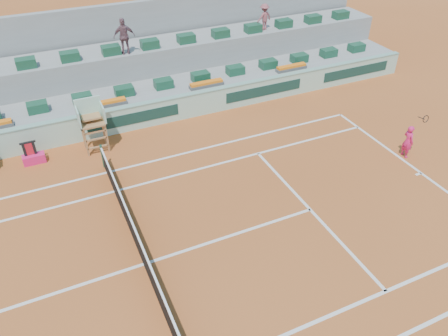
# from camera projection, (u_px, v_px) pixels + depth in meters

# --- Properties ---
(ground) EXTENTS (90.00, 90.00, 0.00)m
(ground) POSITION_uv_depth(u_px,v_px,m) (144.00, 264.00, 14.14)
(ground) COLOR #A14B1F
(ground) RESTS_ON ground
(seating_tier_lower) EXTENTS (36.00, 4.00, 1.20)m
(seating_tier_lower) POSITION_uv_depth(u_px,v_px,m) (82.00, 106.00, 21.66)
(seating_tier_lower) COLOR #959592
(seating_tier_lower) RESTS_ON ground
(seating_tier_upper) EXTENTS (36.00, 2.40, 2.60)m
(seating_tier_upper) POSITION_uv_depth(u_px,v_px,m) (74.00, 81.00, 22.42)
(seating_tier_upper) COLOR #959592
(seating_tier_upper) RESTS_ON ground
(stadium_back_wall) EXTENTS (36.00, 0.40, 4.40)m
(stadium_back_wall) POSITION_uv_depth(u_px,v_px,m) (66.00, 53.00, 23.07)
(stadium_back_wall) COLOR #959592
(stadium_back_wall) RESTS_ON ground
(player_bag) EXTENTS (0.91, 0.40, 0.40)m
(player_bag) POSITION_uv_depth(u_px,v_px,m) (34.00, 159.00, 18.64)
(player_bag) COLOR #EA1E66
(player_bag) RESTS_ON ground
(spectator_mid) EXTENTS (1.08, 0.53, 1.78)m
(spectator_mid) POSITION_uv_depth(u_px,v_px,m) (124.00, 36.00, 21.40)
(spectator_mid) COLOR #754E57
(spectator_mid) RESTS_ON seating_tier_upper
(spectator_right) EXTENTS (1.02, 0.72, 1.44)m
(spectator_right) POSITION_uv_depth(u_px,v_px,m) (264.00, 17.00, 24.49)
(spectator_right) COLOR #954A4F
(spectator_right) RESTS_ON seating_tier_upper
(court_lines) EXTENTS (23.89, 11.09, 0.01)m
(court_lines) POSITION_uv_depth(u_px,v_px,m) (144.00, 264.00, 14.13)
(court_lines) COLOR silver
(court_lines) RESTS_ON ground
(tennis_net) EXTENTS (0.10, 11.97, 1.10)m
(tennis_net) POSITION_uv_depth(u_px,v_px,m) (142.00, 253.00, 13.83)
(tennis_net) COLOR black
(tennis_net) RESTS_ON ground
(advertising_hoarding) EXTENTS (36.00, 0.34, 1.26)m
(advertising_hoarding) POSITION_uv_depth(u_px,v_px,m) (91.00, 126.00, 20.02)
(advertising_hoarding) COLOR #A7D2BC
(advertising_hoarding) RESTS_ON ground
(umpire_chair) EXTENTS (1.10, 0.90, 2.40)m
(umpire_chair) POSITION_uv_depth(u_px,v_px,m) (91.00, 118.00, 18.75)
(umpire_chair) COLOR #9B673A
(umpire_chair) RESTS_ON ground
(seat_row_lower) EXTENTS (32.90, 0.60, 0.44)m
(seat_row_lower) POSITION_uv_depth(u_px,v_px,m) (82.00, 99.00, 20.51)
(seat_row_lower) COLOR #184830
(seat_row_lower) RESTS_ON seating_tier_lower
(seat_row_upper) EXTENTS (32.90, 0.60, 0.44)m
(seat_row_upper) POSITION_uv_depth(u_px,v_px,m) (70.00, 56.00, 21.09)
(seat_row_upper) COLOR #184830
(seat_row_upper) RESTS_ON seating_tier_upper
(flower_planters) EXTENTS (26.80, 0.36, 0.28)m
(flower_planters) POSITION_uv_depth(u_px,v_px,m) (52.00, 114.00, 19.47)
(flower_planters) COLOR #515151
(flower_planters) RESTS_ON seating_tier_lower
(towel_rack) EXTENTS (0.64, 0.11, 1.03)m
(towel_rack) POSITION_uv_depth(u_px,v_px,m) (30.00, 151.00, 18.43)
(towel_rack) COLOR black
(towel_rack) RESTS_ON ground
(tennis_player) EXTENTS (0.39, 0.85, 2.28)m
(tennis_player) POSITION_uv_depth(u_px,v_px,m) (408.00, 141.00, 18.73)
(tennis_player) COLOR #EA1E66
(tennis_player) RESTS_ON ground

